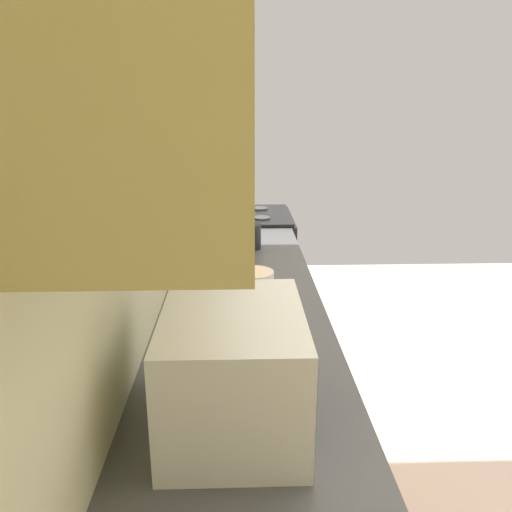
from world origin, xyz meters
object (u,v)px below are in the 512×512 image
at_px(oven_range, 243,279).
at_px(kettle, 250,236).
at_px(microwave, 234,369).
at_px(bowl, 253,278).

relative_size(oven_range, kettle, 7.07).
bearing_deg(oven_range, microwave, 178.96).
xyz_separation_m(oven_range, microwave, (-2.27, 0.04, 0.59)).
bearing_deg(kettle, microwave, 177.26).
height_order(microwave, kettle, microwave).
bearing_deg(kettle, oven_range, 2.41).
relative_size(microwave, kettle, 2.86).
xyz_separation_m(bowl, kettle, (0.57, 0.00, 0.03)).
bearing_deg(microwave, kettle, -2.74).
bearing_deg(microwave, bowl, -4.40).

